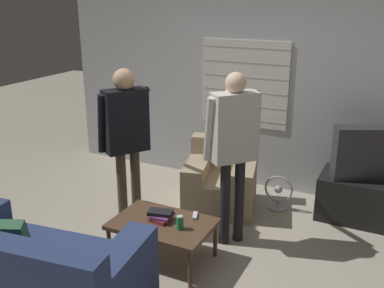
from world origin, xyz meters
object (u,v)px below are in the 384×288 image
(couch_blue, at_px, (31,279))
(person_left_standing, at_px, (126,129))
(floor_fan, at_px, (278,193))
(person_right_standing, at_px, (233,138))
(spare_remote, at_px, (195,216))
(book_stack, at_px, (161,216))
(armchair_beige, at_px, (221,180))
(coffee_table, at_px, (163,226))
(tv, at_px, (372,153))
(soda_can, at_px, (180,223))

(couch_blue, height_order, person_left_standing, person_left_standing)
(floor_fan, bearing_deg, person_right_standing, -104.77)
(person_right_standing, xyz_separation_m, spare_remote, (-0.21, -0.38, -0.69))
(couch_blue, bearing_deg, spare_remote, 53.56)
(person_left_standing, bearing_deg, person_right_standing, -47.12)
(book_stack, xyz_separation_m, floor_fan, (0.70, 1.47, -0.24))
(couch_blue, bearing_deg, armchair_beige, 69.92)
(coffee_table, height_order, tv, tv)
(coffee_table, xyz_separation_m, tv, (1.60, 1.67, 0.42))
(person_right_standing, distance_m, book_stack, 0.99)
(person_left_standing, height_order, floor_fan, person_left_standing)
(person_left_standing, distance_m, book_stack, 0.98)
(armchair_beige, xyz_separation_m, coffee_table, (-0.04, -1.30, 0.05))
(armchair_beige, relative_size, person_left_standing, 0.57)
(coffee_table, height_order, person_left_standing, person_left_standing)
(coffee_table, bearing_deg, floor_fan, 65.66)
(couch_blue, xyz_separation_m, soda_can, (0.72, 1.06, 0.13))
(tv, bearing_deg, person_right_standing, 17.50)
(person_left_standing, height_order, book_stack, person_left_standing)
(tv, relative_size, floor_fan, 1.97)
(floor_fan, bearing_deg, book_stack, -115.44)
(tv, bearing_deg, floor_fan, -13.94)
(person_left_standing, xyz_separation_m, floor_fan, (1.32, 1.06, -0.88))
(couch_blue, height_order, book_stack, couch_blue)
(person_left_standing, bearing_deg, spare_remote, -69.28)
(book_stack, distance_m, soda_can, 0.23)
(coffee_table, relative_size, person_right_standing, 0.53)
(armchair_beige, height_order, coffee_table, armchair_beige)
(book_stack, bearing_deg, spare_remote, 38.87)
(person_left_standing, relative_size, soda_can, 13.41)
(spare_remote, bearing_deg, person_right_standing, 39.05)
(person_right_standing, relative_size, book_stack, 6.99)
(couch_blue, relative_size, soda_can, 13.93)
(person_right_standing, relative_size, spare_remote, 12.61)
(book_stack, height_order, soda_can, soda_can)
(couch_blue, relative_size, coffee_table, 1.93)
(couch_blue, distance_m, book_stack, 1.23)
(armchair_beige, xyz_separation_m, soda_can, (0.16, -1.34, 0.15))
(couch_blue, xyz_separation_m, floor_fan, (1.19, 2.58, -0.12))
(armchair_beige, bearing_deg, tv, 178.60)
(book_stack, relative_size, spare_remote, 1.80)
(coffee_table, relative_size, floor_fan, 2.21)
(person_left_standing, relative_size, person_right_standing, 0.99)
(soda_can, xyz_separation_m, floor_fan, (0.47, 1.52, -0.25))
(person_left_standing, bearing_deg, tv, -27.25)
(floor_fan, bearing_deg, armchair_beige, -164.06)
(tv, relative_size, soda_can, 6.45)
(armchair_beige, relative_size, soda_can, 7.63)
(person_left_standing, height_order, person_right_standing, person_right_standing)
(tv, bearing_deg, soda_can, 25.53)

